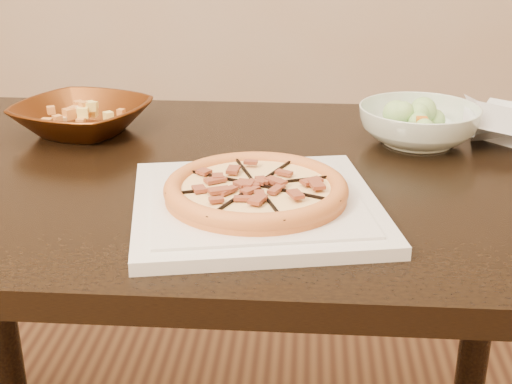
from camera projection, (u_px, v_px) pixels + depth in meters
The scene contains 8 objects.
dining_table at pixel (210, 230), 1.21m from camera, with size 1.28×0.83×0.75m.
plate at pixel (256, 205), 1.00m from camera, with size 0.40×0.40×0.02m.
pizza at pixel (256, 189), 0.99m from camera, with size 0.26×0.26×0.03m.
bronze_bowl at pixel (82, 118), 1.33m from camera, with size 0.24×0.24×0.06m, color #623112.
mixed_dish at pixel (80, 95), 1.31m from camera, with size 0.11×0.11×0.03m.
salad_bowl at pixel (419, 125), 1.27m from camera, with size 0.21×0.21×0.07m, color silver.
salad at pixel (421, 97), 1.25m from camera, with size 0.09×0.12×0.04m.
cling_film at pixel (500, 126), 1.29m from camera, with size 0.15×0.12×0.05m, color silver, non-canonical shape.
Camera 1 is at (0.25, -1.01, 1.16)m, focal length 50.00 mm.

